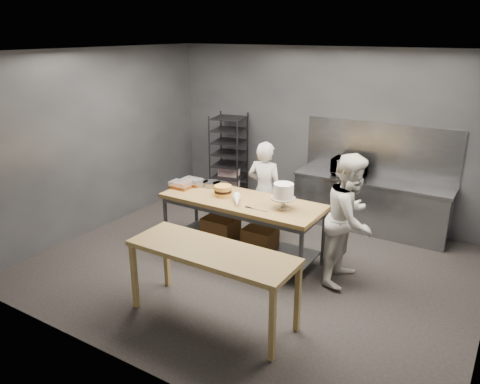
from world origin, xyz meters
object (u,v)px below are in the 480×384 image
object	(u,v)px
chef_behind	(265,191)
frosted_cake_stand	(284,193)
near_counter	(212,256)
work_table	(240,221)
microwave	(349,167)
layer_cake	(223,191)
chef_right	(350,219)
speed_rack	(229,160)

from	to	relation	value
chef_behind	frosted_cake_stand	size ratio (longest dim) A/B	4.50
near_counter	work_table	bearing A→B (deg)	110.64
microwave	frosted_cake_stand	bearing A→B (deg)	-96.44
work_table	near_counter	world-z (taller)	work_table
microwave	layer_cake	distance (m)	2.36
chef_right	frosted_cake_stand	world-z (taller)	chef_right
speed_rack	layer_cake	size ratio (longest dim) A/B	6.72
work_table	near_counter	xyz separation A→B (m)	(0.58, -1.54, 0.24)
work_table	chef_behind	size ratio (longest dim) A/B	1.48
microwave	layer_cake	size ratio (longest dim) A/B	2.08
speed_rack	frosted_cake_stand	size ratio (longest dim) A/B	4.86
chef_behind	chef_right	world-z (taller)	chef_right
speed_rack	layer_cake	xyz separation A→B (m)	(1.16, -1.94, 0.14)
work_table	speed_rack	size ratio (longest dim) A/B	1.37
layer_cake	microwave	bearing A→B (deg)	58.89
microwave	frosted_cake_stand	size ratio (longest dim) A/B	1.51
speed_rack	microwave	world-z (taller)	speed_rack
chef_right	microwave	xyz separation A→B (m)	(-0.67, 1.83, 0.16)
frosted_cake_stand	layer_cake	world-z (taller)	frosted_cake_stand
near_counter	microwave	bearing A→B (deg)	84.32
near_counter	speed_rack	xyz separation A→B (m)	(-2.03, 3.47, 0.04)
chef_behind	frosted_cake_stand	world-z (taller)	chef_behind
chef_behind	layer_cake	bearing A→B (deg)	67.15
chef_behind	chef_right	size ratio (longest dim) A/B	0.91
work_table	chef_right	xyz separation A→B (m)	(1.61, 0.18, 0.32)
work_table	microwave	distance (m)	2.26
chef_behind	frosted_cake_stand	bearing A→B (deg)	128.21
near_counter	layer_cake	distance (m)	1.77
work_table	layer_cake	xyz separation A→B (m)	(-0.28, -0.01, 0.43)
chef_behind	microwave	xyz separation A→B (m)	(0.95, 1.22, 0.24)
work_table	speed_rack	world-z (taller)	speed_rack
chef_right	layer_cake	size ratio (longest dim) A/B	6.83
near_counter	layer_cake	world-z (taller)	layer_cake
chef_behind	chef_right	distance (m)	1.74
near_counter	chef_right	bearing A→B (deg)	59.14
work_table	microwave	bearing A→B (deg)	65.02
near_counter	chef_behind	world-z (taller)	chef_behind
chef_behind	layer_cake	xyz separation A→B (m)	(-0.27, -0.80, 0.19)
speed_rack	microwave	distance (m)	2.39
near_counter	chef_behind	distance (m)	2.40
chef_right	layer_cake	world-z (taller)	chef_right
chef_behind	near_counter	bearing A→B (deg)	100.16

